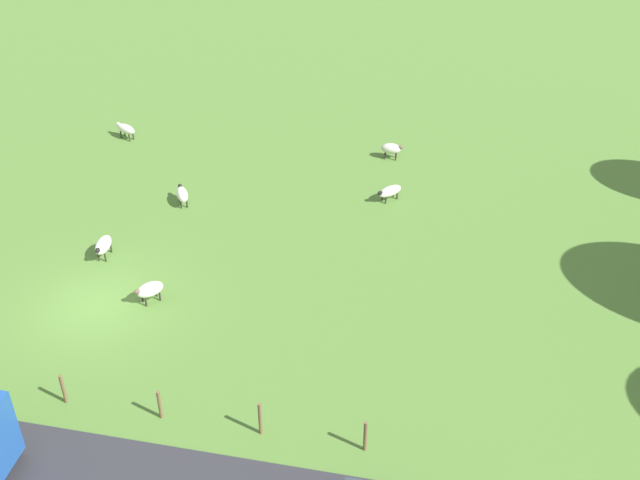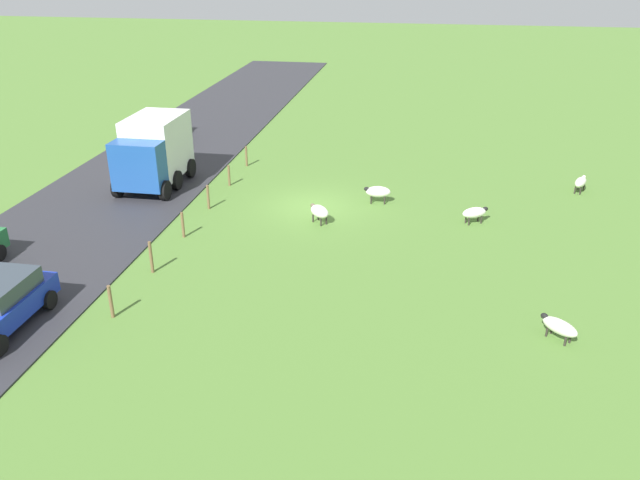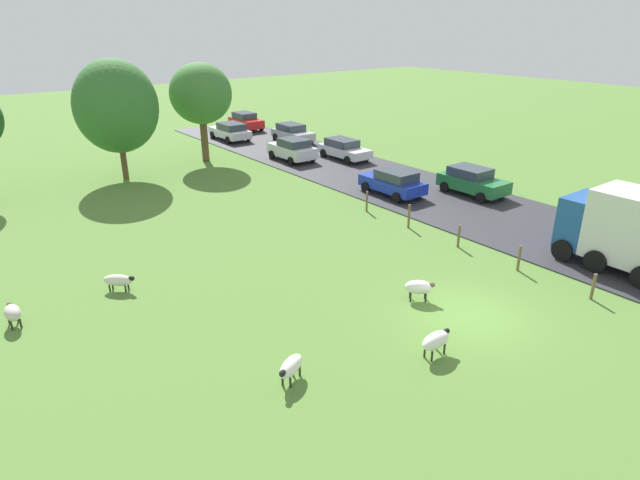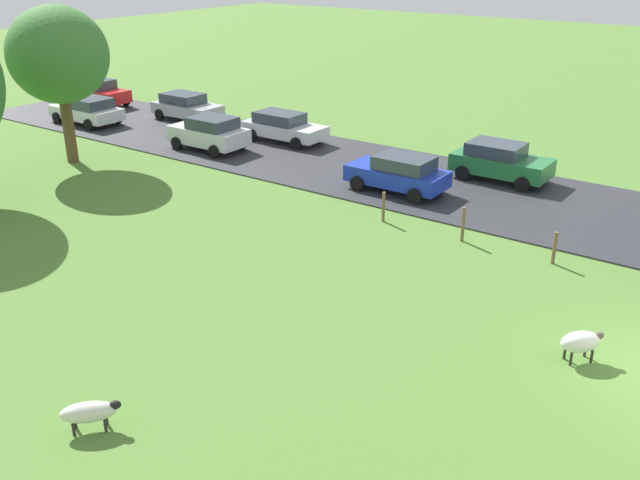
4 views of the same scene
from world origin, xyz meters
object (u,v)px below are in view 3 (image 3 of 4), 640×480
at_px(tree_1, 116,106).
at_px(car_7, 344,149).
at_px(car_2, 246,121).
at_px(car_6, 292,133).
at_px(car_5, 292,149).
at_px(sheep_0, 12,313).
at_px(car_4, 393,182).
at_px(tree_2, 201,94).
at_px(sheep_3, 118,280).
at_px(car_0, 472,181).
at_px(truck_0, 625,228).
at_px(sheep_2, 436,341).
at_px(sheep_5, 419,287).
at_px(car_1, 230,131).
at_px(sheep_4, 291,367).

bearing_deg(tree_1, car_7, -17.81).
height_order(tree_1, car_2, tree_1).
relative_size(tree_1, car_2, 1.97).
bearing_deg(car_6, car_5, -124.66).
distance_m(sheep_0, car_4, 21.51).
bearing_deg(car_2, tree_2, -134.33).
bearing_deg(tree_1, sheep_3, -109.76).
relative_size(car_0, car_7, 0.94).
distance_m(tree_1, car_2, 18.67).
distance_m(tree_2, car_7, 11.35).
distance_m(sheep_3, car_4, 17.66).
height_order(sheep_0, car_2, car_2).
bearing_deg(tree_1, truck_0, -66.06).
bearing_deg(tree_1, car_0, -46.67).
bearing_deg(car_0, tree_1, 133.33).
bearing_deg(car_0, tree_2, 117.15).
bearing_deg(car_2, truck_0, -94.84).
bearing_deg(car_5, car_0, -74.31).
distance_m(sheep_0, car_6, 31.78).
relative_size(car_4, car_6, 0.99).
distance_m(sheep_3, tree_2, 21.73).
relative_size(sheep_2, sheep_3, 1.08).
height_order(tree_1, car_4, tree_1).
bearing_deg(car_0, sheep_3, 178.67).
distance_m(car_0, car_5, 14.30).
relative_size(sheep_5, car_6, 0.27).
relative_size(tree_1, car_4, 1.87).
distance_m(tree_1, car_0, 23.18).
bearing_deg(tree_2, car_6, 9.58).
bearing_deg(sheep_2, tree_2, 78.34).
bearing_deg(car_4, car_7, 68.59).
bearing_deg(tree_1, tree_2, 10.16).
bearing_deg(sheep_3, sheep_5, -41.22).
height_order(truck_0, car_1, truck_0).
height_order(sheep_0, car_4, car_4).
bearing_deg(sheep_3, sheep_0, -173.64).
bearing_deg(sheep_4, sheep_5, 9.61).
height_order(sheep_3, car_7, car_7).
relative_size(car_6, car_7, 0.94).
distance_m(sheep_0, tree_1, 19.62).
bearing_deg(sheep_4, car_4, 36.26).
xyz_separation_m(sheep_3, car_1, (17.48, 22.79, 0.40)).
height_order(sheep_0, truck_0, truck_0).
xyz_separation_m(car_0, car_2, (-0.45, 26.68, -0.00)).
relative_size(car_1, car_4, 1.06).
height_order(tree_2, car_6, tree_2).
height_order(car_4, car_5, car_5).
bearing_deg(tree_1, car_6, 9.82).
bearing_deg(sheep_0, tree_2, 47.61).
relative_size(tree_2, car_4, 1.73).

